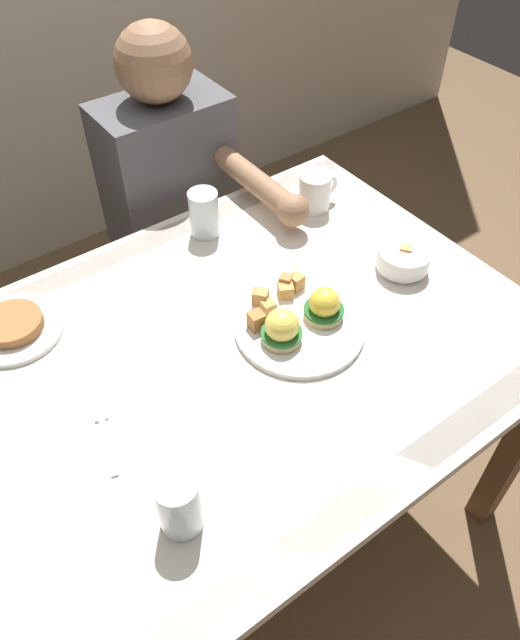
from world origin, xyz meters
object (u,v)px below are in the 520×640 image
dining_table (242,376)px  fork (105,434)px  eggs_benedict_plate (298,321)px  fruit_bowl (403,259)px  water_glass_near (179,506)px  coffee_mug (315,191)px  diner_person (178,205)px  water_glass_far (204,216)px  side_plate (14,327)px

dining_table → fork: 0.34m
dining_table → eggs_benedict_plate: size_ratio=4.44×
fruit_bowl → eggs_benedict_plate: bearing=-178.7°
fork → water_glass_near: size_ratio=1.28×
coffee_mug → diner_person: diner_person is taller
coffee_mug → water_glass_near: 0.89m
water_glass_far → diner_person: 0.30m
fork → diner_person: size_ratio=0.14×
fork → coffee_mug: bearing=22.6°
fruit_bowl → dining_table: bearing=176.0°
dining_table → side_plate: bearing=139.9°
eggs_benedict_plate → water_glass_near: bearing=-151.8°
eggs_benedict_plate → side_plate: (-0.48, 0.34, -0.01)m
dining_table → diner_person: diner_person is taller
water_glass_far → side_plate: water_glass_far is taller
fruit_bowl → coffee_mug: 0.30m
dining_table → fork: (-0.32, -0.04, 0.11)m
fruit_bowl → water_glass_far: size_ratio=1.04×
coffee_mug → fruit_bowl: bearing=-88.4°
eggs_benedict_plate → diner_person: (0.08, 0.64, -0.12)m
eggs_benedict_plate → water_glass_near: water_glass_near is taller
eggs_benedict_plate → water_glass_near: 0.47m
water_glass_far → diner_person: bearing=76.6°
fruit_bowl → diner_person: diner_person is taller
fork → side_plate: bearing=96.4°
diner_person → water_glass_near: bearing=-119.7°
dining_table → fork: fork is taller
side_plate → diner_person: (0.56, 0.30, -0.10)m
dining_table → fruit_bowl: bearing=-4.0°
side_plate → dining_table: bearing=-40.1°
eggs_benedict_plate → water_glass_far: water_glass_far is taller
dining_table → eggs_benedict_plate: (0.12, -0.04, 0.13)m
fruit_bowl → water_glass_near: 0.76m
dining_table → diner_person: size_ratio=1.05×
eggs_benedict_plate → fork: (-0.44, 0.00, -0.02)m
fork → side_plate: side_plate is taller
fork → water_glass_near: (0.03, -0.22, 0.05)m
dining_table → coffee_mug: (0.42, 0.27, 0.16)m
side_plate → eggs_benedict_plate: bearing=-35.4°
eggs_benedict_plate → water_glass_near: (-0.41, -0.22, 0.03)m
fruit_bowl → side_plate: 0.85m
dining_table → side_plate: 0.48m
fork → eggs_benedict_plate: bearing=-0.1°
fruit_bowl → water_glass_far: water_glass_far is taller
water_glass_far → side_plate: size_ratio=0.57×
water_glass_near → dining_table: bearing=41.3°
dining_table → side_plate: (-0.36, 0.30, 0.12)m
water_glass_far → side_plate: (-0.50, -0.05, -0.04)m
coffee_mug → water_glass_far: size_ratio=0.97×
water_glass_near → water_glass_far: (0.43, 0.61, -0.00)m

